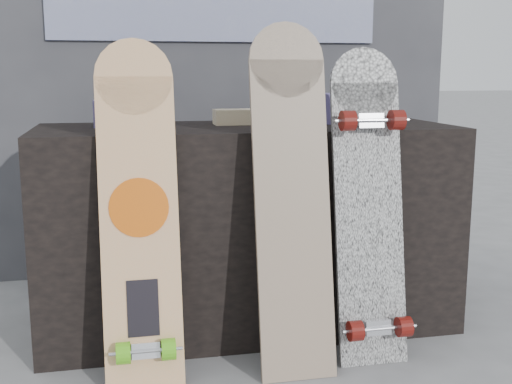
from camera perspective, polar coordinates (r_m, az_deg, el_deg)
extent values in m
plane|color=slate|center=(2.23, 1.90, -16.16)|extent=(60.00, 60.00, 0.00)
cube|color=black|center=(2.55, -0.76, -3.09)|extent=(1.60, 0.60, 0.80)
cube|color=#36363B|center=(3.32, -3.76, 12.24)|extent=(2.40, 0.20, 2.20)
cube|color=navy|center=(3.22, -3.50, 15.86)|extent=(1.60, 0.02, 0.30)
cube|color=#4E3F82|center=(2.52, -12.17, 6.85)|extent=(0.18, 0.12, 0.10)
cube|color=#4E3F82|center=(2.63, 6.34, 7.40)|extent=(0.14, 0.14, 0.12)
cube|color=#D1B78C|center=(2.56, -1.27, 6.70)|extent=(0.22, 0.10, 0.06)
cube|color=tan|center=(2.11, -10.28, -3.56)|extent=(0.25, 0.22, 0.99)
cylinder|color=tan|center=(2.15, -10.82, 10.02)|extent=(0.25, 0.07, 0.25)
cylinder|color=#DA5A0D|center=(2.10, -10.36, -1.37)|extent=(0.19, 0.04, 0.19)
cube|color=black|center=(2.12, -10.01, -10.13)|extent=(0.10, 0.04, 0.18)
cube|color=beige|center=(2.14, 3.31, -2.45)|extent=(0.26, 0.23, 1.05)
cylinder|color=beige|center=(2.18, 2.71, 11.64)|extent=(0.26, 0.07, 0.25)
cube|color=white|center=(2.27, 10.01, -2.80)|extent=(0.25, 0.19, 0.97)
cylinder|color=white|center=(2.29, 9.58, 9.56)|extent=(0.25, 0.06, 0.24)
cube|color=silver|center=(2.28, 10.74, -11.75)|extent=(0.09, 0.04, 0.05)
cylinder|color=#5A110C|center=(2.23, 8.81, -12.10)|extent=(0.05, 0.07, 0.07)
cylinder|color=#5A110C|center=(2.30, 13.00, -11.58)|extent=(0.05, 0.07, 0.07)
cube|color=silver|center=(2.24, 10.11, 6.24)|extent=(0.09, 0.04, 0.05)
cylinder|color=#5A110C|center=(2.19, 8.15, 6.29)|extent=(0.05, 0.07, 0.07)
cylinder|color=#5A110C|center=(2.25, 12.38, 6.28)|extent=(0.05, 0.07, 0.07)
cube|color=black|center=(2.17, -10.17, -5.40)|extent=(0.21, 0.29, 0.83)
cylinder|color=black|center=(2.24, -10.64, 5.76)|extent=(0.21, 0.08, 0.21)
cube|color=silver|center=(2.14, -9.77, -13.72)|extent=(0.09, 0.04, 0.06)
cylinder|color=#5ABE1A|center=(2.12, -11.72, -13.86)|extent=(0.04, 0.07, 0.07)
cylinder|color=#5ABE1A|center=(2.12, -7.79, -13.68)|extent=(0.05, 0.07, 0.07)
cube|color=silver|center=(2.17, -10.49, 2.92)|extent=(0.09, 0.04, 0.06)
cylinder|color=#5ABE1A|center=(2.15, -12.37, 2.95)|extent=(0.04, 0.07, 0.07)
cylinder|color=#5ABE1A|center=(2.15, -8.59, 3.09)|extent=(0.05, 0.07, 0.07)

